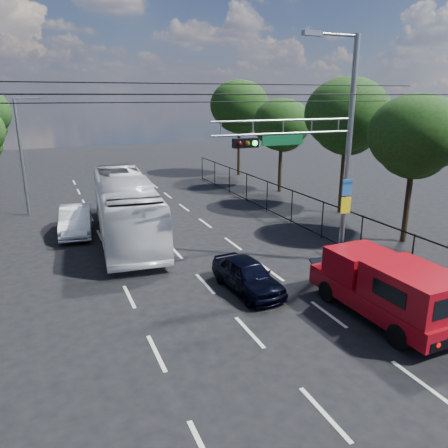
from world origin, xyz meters
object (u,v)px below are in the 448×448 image
white_bus (125,207)px  white_van (76,220)px  signal_mast (325,145)px  navy_hatchback (247,275)px  red_pickup (386,287)px

white_bus → white_van: 3.02m
signal_mast → white_bus: size_ratio=0.83×
navy_hatchback → white_van: 11.40m
white_van → white_bus: bearing=-27.1°
signal_mast → white_van: signal_mast is taller
white_van → red_pickup: bearing=-51.2°
red_pickup → navy_hatchback: 4.95m
signal_mast → white_van: bearing=136.6°
navy_hatchback → red_pickup: bearing=-53.1°
signal_mast → red_pickup: 6.44m
signal_mast → white_bus: (-6.96, 7.24, -3.65)m
signal_mast → white_van: 13.65m
navy_hatchback → white_bus: bearing=104.5°
navy_hatchback → white_van: white_van is taller
signal_mast → red_pickup: bearing=-98.6°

